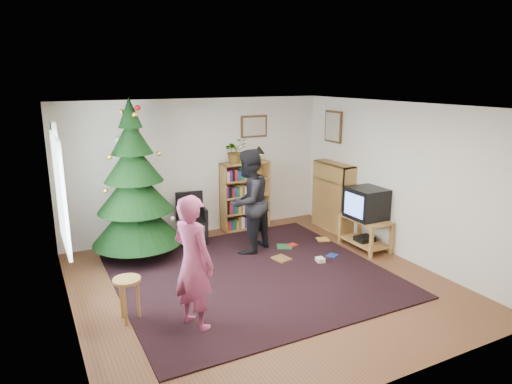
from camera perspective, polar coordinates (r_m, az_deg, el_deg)
name	(u,v)px	position (r m, az deg, el deg)	size (l,w,h in m)	color
floor	(261,283)	(6.66, 0.61, -11.33)	(5.00, 5.00, 0.00)	brown
ceiling	(261,106)	(6.02, 0.68, 10.67)	(5.00, 5.00, 0.00)	white
wall_back	(198,168)	(8.46, -7.30, 3.05)	(5.00, 0.02, 2.50)	silver
wall_front	(392,264)	(4.29, 16.60, -8.63)	(5.00, 0.02, 2.50)	silver
wall_left	(64,226)	(5.56, -22.83, -3.90)	(0.02, 5.00, 2.50)	silver
wall_right	(398,181)	(7.68, 17.37, 1.37)	(0.02, 5.00, 2.50)	silver
rug	(251,275)	(6.90, -0.57, -10.30)	(3.80, 3.60, 0.02)	black
window_pane	(60,192)	(6.08, -23.26, -0.01)	(0.04, 1.20, 1.40)	silver
curtain	(59,181)	(6.76, -23.40, 1.32)	(0.06, 0.35, 1.60)	silver
picture_back	(254,126)	(8.78, -0.26, 8.19)	(0.55, 0.03, 0.42)	#4C3319
picture_right	(333,127)	(8.87, 9.64, 8.05)	(0.03, 0.50, 0.60)	#4C3319
christmas_tree	(135,194)	(7.44, -14.88, -0.25)	(1.42, 1.42, 2.58)	#3F2816
bookshelf_back	(245,195)	(8.78, -1.38, -0.35)	(0.95, 0.30, 1.30)	olive
bookshelf_right	(333,196)	(8.81, 9.61, -0.50)	(0.30, 0.95, 1.30)	olive
tv_stand	(365,231)	(8.02, 13.47, -4.71)	(0.48, 0.87, 0.55)	olive
crt_tv	(367,203)	(7.88, 13.66, -1.37)	(0.55, 0.59, 0.52)	black
armchair	(190,216)	(8.18, -8.23, -2.97)	(0.56, 0.56, 0.89)	black
stool	(127,288)	(5.76, -15.79, -11.50)	(0.33, 0.33, 0.55)	olive
person_standing	(193,263)	(5.33, -7.86, -8.75)	(0.59, 0.38, 1.61)	#AA4470
person_by_chair	(248,202)	(7.51, -0.96, -1.24)	(0.85, 0.66, 1.74)	black
potted_plant	(235,151)	(8.52, -2.63, 5.17)	(0.42, 0.37, 0.47)	gray
table_lamp	(259,151)	(8.74, 0.37, 5.18)	(0.22, 0.22, 0.29)	#A57F33
floor_clutter	(305,250)	(7.77, 6.21, -7.24)	(1.32, 1.02, 0.08)	#A51E19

